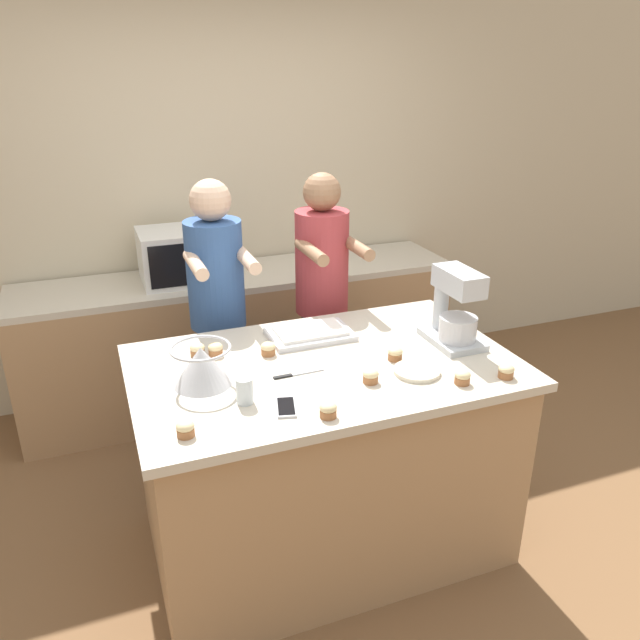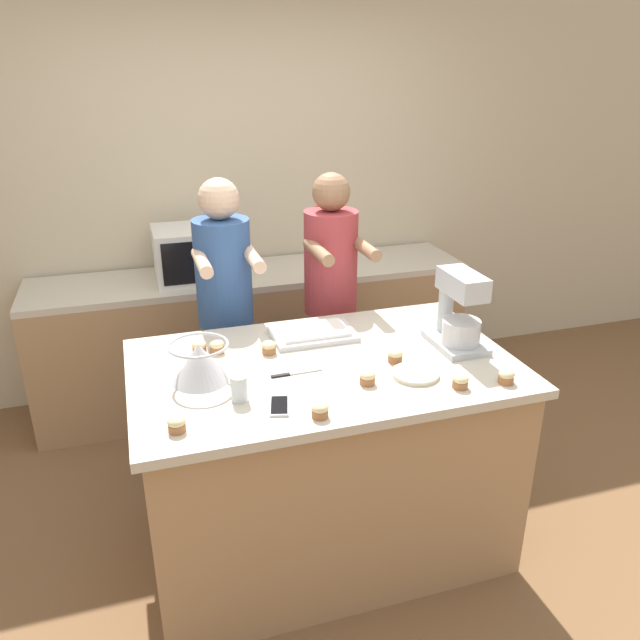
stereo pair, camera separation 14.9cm
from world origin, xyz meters
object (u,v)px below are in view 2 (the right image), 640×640
object	(u,v)px
cell_phone	(279,406)
cupcake_8	(199,347)
drinking_glass	(239,388)
cupcake_1	(217,346)
stand_mixer	(459,314)
small_plate	(415,374)
cupcake_3	(177,424)
person_right	(331,310)
cupcake_5	(395,356)
cupcake_2	(367,377)
person_left	(227,321)
mixing_bowl	(199,361)
cupcake_6	(506,376)
microwave_oven	(191,253)
cupcake_0	(320,410)
baking_tray	(313,333)
knife	(293,374)
cupcake_4	(269,347)
cupcake_7	(460,381)

from	to	relation	value
cell_phone	cupcake_8	world-z (taller)	cupcake_8
drinking_glass	cupcake_1	xyz separation A→B (m)	(-0.02, 0.45, -0.02)
stand_mixer	cupcake_1	bearing A→B (deg)	166.14
small_plate	cupcake_3	distance (m)	0.99
person_right	cupcake_5	distance (m)	0.87
person_right	cupcake_2	bearing A→B (deg)	-100.18
stand_mixer	cupcake_8	xyz separation A→B (m)	(-1.12, 0.28, -0.13)
person_left	drinking_glass	xyz separation A→B (m)	(-0.11, -0.99, 0.13)
person_right	mixing_bowl	xyz separation A→B (m)	(-0.81, -0.78, 0.17)
small_plate	cupcake_6	xyz separation A→B (m)	(0.32, -0.16, 0.02)
cupcake_5	cupcake_6	distance (m)	0.47
stand_mixer	drinking_glass	world-z (taller)	stand_mixer
person_right	microwave_oven	xyz separation A→B (m)	(-0.67, 0.71, 0.19)
cell_phone	cupcake_2	size ratio (longest dim) A/B	2.42
person_right	drinking_glass	distance (m)	1.21
cupcake_5	cupcake_8	size ratio (longest dim) A/B	1.00
cupcake_0	baking_tray	bearing A→B (deg)	75.09
cupcake_6	cupcake_0	bearing A→B (deg)	-178.30
knife	cupcake_5	bearing A→B (deg)	-2.48
mixing_bowl	cupcake_6	distance (m)	1.23
cupcake_2	baking_tray	bearing A→B (deg)	98.18
microwave_oven	cupcake_2	size ratio (longest dim) A/B	6.82
drinking_glass	cupcake_0	world-z (taller)	drinking_glass
knife	cupcake_0	xyz separation A→B (m)	(0.01, -0.35, 0.03)
cupcake_3	person_right	bearing A→B (deg)	50.22
person_left	stand_mixer	bearing A→B (deg)	-40.97
person_left	cupcake_6	distance (m)	1.50
stand_mixer	person_left	bearing A→B (deg)	139.03
person_left	small_plate	distance (m)	1.18
person_right	cupcake_4	bearing A→B (deg)	-128.64
person_right	cell_phone	distance (m)	1.22
cupcake_2	cupcake_5	distance (m)	0.24
person_left	cupcake_3	size ratio (longest dim) A/B	25.09
person_right	cupcake_5	world-z (taller)	person_right
baking_tray	cupcake_8	xyz separation A→B (m)	(-0.53, -0.01, 0.01)
baking_tray	person_right	bearing A→B (deg)	63.21
cupcake_0	small_plate	bearing A→B (deg)	21.75
cupcake_6	cupcake_8	distance (m)	1.31
microwave_oven	knife	distance (m)	1.58
knife	cupcake_6	xyz separation A→B (m)	(0.80, -0.33, 0.03)
microwave_oven	cupcake_0	world-z (taller)	microwave_oven
cupcake_3	cell_phone	bearing A→B (deg)	7.67
knife	cupcake_3	xyz separation A→B (m)	(-0.50, -0.29, 0.03)
small_plate	microwave_oven	bearing A→B (deg)	112.32
cupcake_4	cupcake_6	bearing A→B (deg)	-33.17
cupcake_3	microwave_oven	bearing A→B (deg)	81.63
cupcake_0	person_right	bearing A→B (deg)	69.85
microwave_oven	cupcake_7	size ratio (longest dim) A/B	6.82
cupcake_1	cupcake_7	size ratio (longest dim) A/B	1.00
person_left	cell_phone	world-z (taller)	person_left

